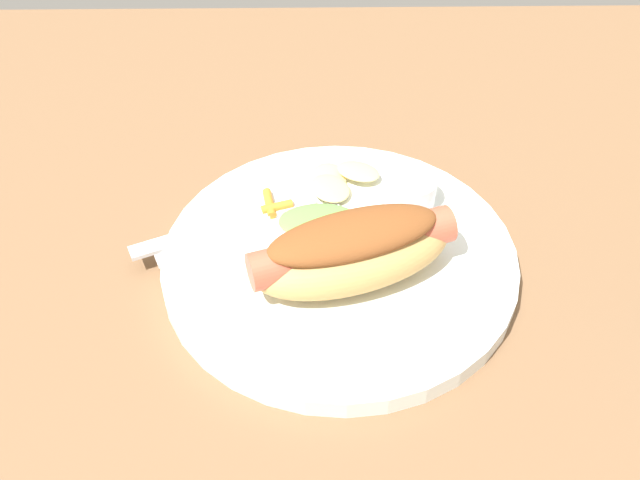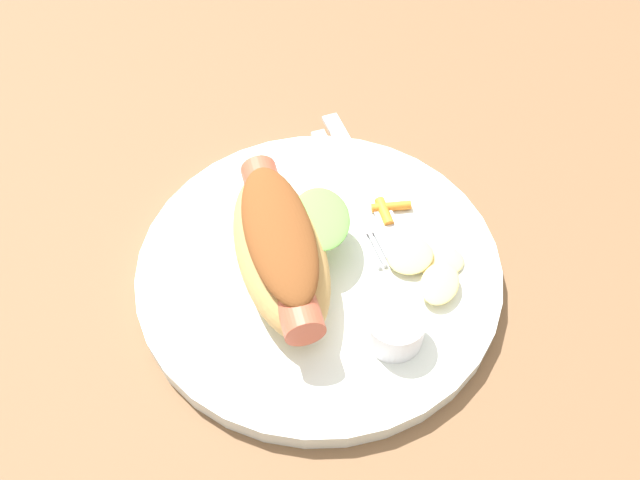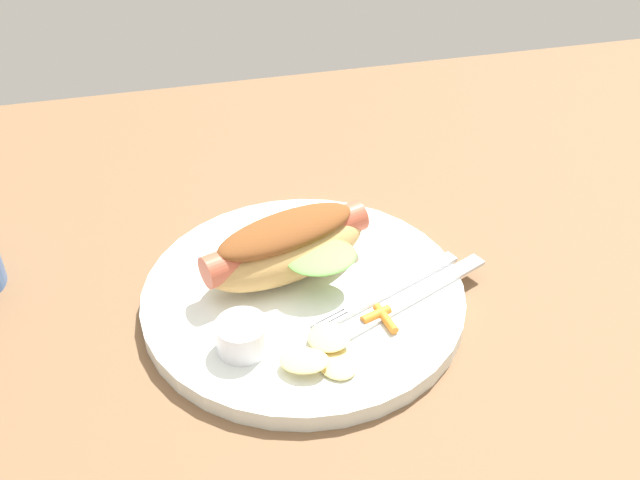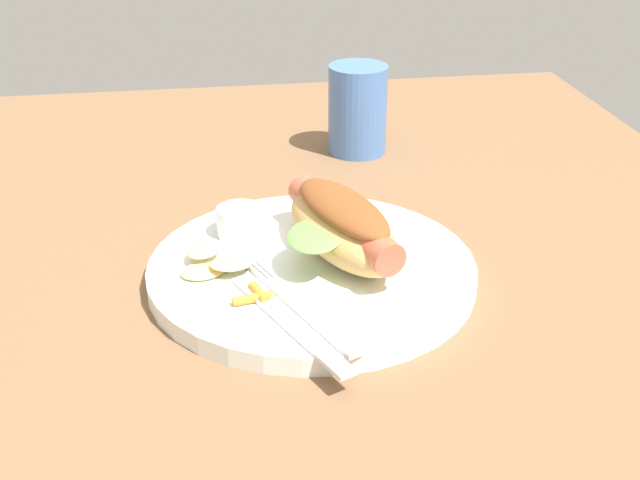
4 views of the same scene
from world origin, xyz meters
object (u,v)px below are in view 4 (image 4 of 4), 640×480
object	(u,v)px
sauce_ramekin	(240,221)
carrot_garnish	(256,296)
plate	(316,270)
fork	(301,307)
knife	(289,322)
drinking_cup	(358,109)
hot_dog	(342,225)
chips_pile	(213,262)

from	to	relation	value
sauce_ramekin	carrot_garnish	bearing A→B (deg)	-177.66
plate	fork	bearing A→B (deg)	163.18
knife	drinking_cup	size ratio (longest dim) A/B	1.53
hot_dog	chips_pile	xyz separation A→B (cm)	(-0.53, 10.89, -2.26)
hot_dog	fork	world-z (taller)	hot_dog
fork	knife	world-z (taller)	same
chips_pile	plate	bearing A→B (deg)	-91.49
plate	hot_dog	xyz separation A→B (cm)	(0.76, -2.34, 3.70)
plate	carrot_garnish	distance (cm)	7.71
sauce_ramekin	knife	size ratio (longest dim) A/B	0.26
fork	sauce_ramekin	bearing A→B (deg)	-7.49
hot_dog	knife	size ratio (longest dim) A/B	1.05
drinking_cup	sauce_ramekin	bearing A→B (deg)	146.30
plate	carrot_garnish	world-z (taller)	carrot_garnish
plate	fork	size ratio (longest dim) A/B	1.88
fork	drinking_cup	size ratio (longest dim) A/B	1.45
hot_dog	carrot_garnish	xyz separation A→B (cm)	(-6.05, 7.81, -2.51)
hot_dog	drinking_cup	world-z (taller)	drinking_cup
fork	hot_dog	bearing A→B (deg)	-52.83
fork	knife	size ratio (longest dim) A/B	0.94
carrot_garnish	fork	bearing A→B (deg)	-120.23
sauce_ramekin	fork	world-z (taller)	sauce_ramekin
knife	chips_pile	bearing A→B (deg)	5.14
fork	chips_pile	distance (cm)	9.80
drinking_cup	carrot_garnish	bearing A→B (deg)	156.76
plate	knife	xyz separation A→B (cm)	(-9.09, 3.33, 0.98)
fork	carrot_garnish	size ratio (longest dim) A/B	4.52
sauce_ramekin	fork	distance (cm)	13.84
plate	drinking_cup	distance (cm)	30.25
plate	sauce_ramekin	distance (cm)	8.74
fork	carrot_garnish	bearing A→B (deg)	36.47
chips_pile	carrot_garnish	distance (cm)	6.32
drinking_cup	chips_pile	bearing A→B (deg)	148.14
carrot_garnish	sauce_ramekin	bearing A→B (deg)	2.34
hot_dog	sauce_ramekin	bearing A→B (deg)	38.67
hot_dog	fork	bearing A→B (deg)	131.82
chips_pile	drinking_cup	bearing A→B (deg)	-31.86
knife	carrot_garnish	size ratio (longest dim) A/B	4.79
chips_pile	knife	bearing A→B (deg)	-150.73
plate	chips_pile	bearing A→B (deg)	88.51
fork	carrot_garnish	world-z (taller)	carrot_garnish
sauce_ramekin	plate	bearing A→B (deg)	-135.59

